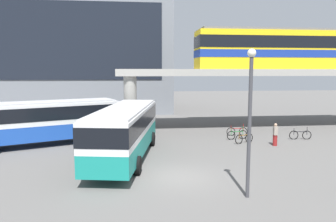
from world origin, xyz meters
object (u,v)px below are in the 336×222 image
(bicycle_black, at_px, (300,135))
(bus_main, at_px, (126,127))
(pedestrian_by_bike_rack, at_px, (275,135))
(train, at_px, (290,49))
(bus_secondary, at_px, (43,118))
(bicycle_red, at_px, (237,131))
(bicycle_green, at_px, (237,135))
(station_building, at_px, (60,51))
(bicycle_brown, at_px, (244,138))

(bicycle_black, bearing_deg, bus_main, -163.36)
(bicycle_black, bearing_deg, pedestrian_by_bike_rack, -147.89)
(train, distance_m, pedestrian_by_bike_rack, 11.64)
(pedestrian_by_bike_rack, bearing_deg, bus_secondary, 172.70)
(bicycle_red, distance_m, bicycle_green, 1.48)
(station_building, height_order, bicycle_green, station_building)
(train, distance_m, bicycle_green, 11.47)
(bus_main, xyz_separation_m, bicycle_green, (8.73, 4.71, -1.63))
(train, relative_size, pedestrian_by_bike_rack, 11.01)
(bicycle_black, bearing_deg, bicycle_red, 156.14)
(bicycle_green, xyz_separation_m, pedestrian_by_bike_rack, (2.04, -2.48, 0.42))
(station_building, relative_size, bicycle_black, 16.76)
(bicycle_black, height_order, bicycle_green, same)
(bus_secondary, xyz_separation_m, bicycle_black, (19.85, -0.29, -1.63))
(bicycle_red, relative_size, pedestrian_by_bike_rack, 1.08)
(train, height_order, bus_secondary, train)
(bicycle_red, height_order, bicycle_green, same)
(bus_main, xyz_separation_m, bicycle_black, (13.75, 4.11, -1.63))
(bicycle_black, bearing_deg, station_building, 135.43)
(bus_secondary, relative_size, bicycle_red, 6.23)
(bicycle_green, height_order, pedestrian_by_bike_rack, pedestrian_by_bike_rack)
(bicycle_brown, bearing_deg, bus_secondary, 175.79)
(bicycle_brown, bearing_deg, bicycle_red, 82.02)
(bus_main, bearing_deg, bicycle_brown, 20.52)
(train, distance_m, bicycle_red, 10.55)
(bus_main, bearing_deg, bicycle_black, 16.64)
(station_building, relative_size, bicycle_brown, 18.11)
(bus_main, height_order, bicycle_red, bus_main)
(bicycle_black, height_order, pedestrian_by_bike_rack, pedestrian_by_bike_rack)
(bus_main, distance_m, bicycle_brown, 9.55)
(bus_main, distance_m, bicycle_red, 11.18)
(bus_secondary, height_order, pedestrian_by_bike_rack, bus_secondary)
(bicycle_black, relative_size, bicycle_green, 1.01)
(station_building, distance_m, bus_main, 29.12)
(station_building, xyz_separation_m, bicycle_red, (18.57, -20.76, -7.81))
(pedestrian_by_bike_rack, bearing_deg, bus_main, -168.26)
(pedestrian_by_bike_rack, bearing_deg, train, 58.77)
(station_building, height_order, bicycle_black, station_building)
(bus_secondary, height_order, bicycle_brown, bus_secondary)
(bus_secondary, bearing_deg, bicycle_brown, -4.21)
(bus_secondary, bearing_deg, train, 15.22)
(bicycle_red, bearing_deg, bus_main, -146.41)
(bicycle_black, xyz_separation_m, bicycle_brown, (-4.94, -0.81, 0.00))
(bicycle_black, distance_m, bicycle_green, 5.06)
(bus_main, relative_size, bicycle_green, 6.41)
(train, height_order, bus_main, train)
(bicycle_red, bearing_deg, pedestrian_by_bike_rack, -68.15)
(bicycle_green, bearing_deg, bicycle_brown, -86.62)
(bus_secondary, relative_size, pedestrian_by_bike_rack, 6.71)
(bicycle_red, relative_size, bicycle_brown, 1.08)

